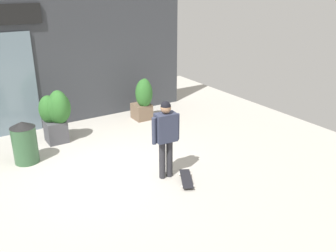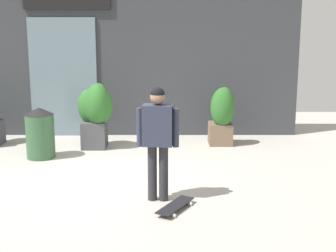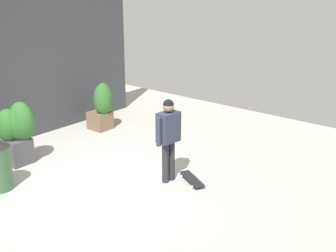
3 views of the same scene
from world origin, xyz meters
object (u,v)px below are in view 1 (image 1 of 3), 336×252
planter_box_right (144,98)px  planter_box_mid (56,113)px  skateboard (186,179)px  trash_bin (25,142)px  skateboarder (166,132)px

planter_box_right → planter_box_mid: planter_box_mid is taller
skateboard → planter_box_right: size_ratio=0.63×
planter_box_mid → trash_bin: 1.21m
planter_box_mid → skateboarder: bearing=-66.1°
planter_box_mid → trash_bin: size_ratio=1.39×
skateboarder → trash_bin: size_ratio=1.70×
skateboarder → skateboard: skateboarder is taller
trash_bin → planter_box_mid: bearing=37.9°
skateboard → planter_box_mid: (-1.54, 3.32, 0.70)m
skateboarder → planter_box_mid: 3.22m
skateboard → planter_box_right: 3.75m
skateboard → trash_bin: size_ratio=0.79×
skateboarder → planter_box_mid: skateboarder is taller
skateboarder → planter_box_right: size_ratio=1.34×
skateboard → planter_box_mid: planter_box_mid is taller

